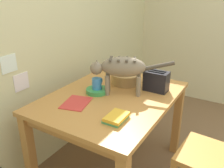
{
  "coord_description": "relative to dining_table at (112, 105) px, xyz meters",
  "views": [
    {
      "loc": [
        -1.39,
        0.21,
        1.58
      ],
      "look_at": [
        0.14,
        1.13,
        0.85
      ],
      "focal_mm": 38.51,
      "sensor_mm": 36.0,
      "label": 1
    }
  ],
  "objects": [
    {
      "name": "wall_rear",
      "position": [
        -0.14,
        0.67,
        0.59
      ],
      "size": [
        4.82,
        0.11,
        2.5
      ],
      "color": "beige",
      "rests_on": "ground_plane"
    },
    {
      "name": "magazine",
      "position": [
        -0.26,
        0.16,
        0.09
      ],
      "size": [
        0.28,
        0.24,
        0.01
      ],
      "primitive_type": "cube",
      "rotation": [
        0.0,
        0.0,
        0.26
      ],
      "color": "red",
      "rests_on": "dining_table"
    },
    {
      "name": "coffee_mug",
      "position": [
        -0.01,
        0.14,
        0.17
      ],
      "size": [
        0.12,
        0.08,
        0.09
      ],
      "color": "#3780C6",
      "rests_on": "saucer_bowl"
    },
    {
      "name": "wooden_chair_far",
      "position": [
        0.03,
        -0.84,
        -0.2
      ],
      "size": [
        0.45,
        0.45,
        0.95
      ],
      "rotation": [
        0.0,
        0.0,
        -0.08
      ],
      "color": "#BF8138",
      "rests_on": "ground_plane"
    },
    {
      "name": "book_stack",
      "position": [
        -0.32,
        -0.23,
        0.11
      ],
      "size": [
        0.18,
        0.13,
        0.04
      ],
      "color": "#489F5F",
      "rests_on": "dining_table"
    },
    {
      "name": "cat",
      "position": [
        0.07,
        -0.04,
        0.31
      ],
      "size": [
        0.34,
        0.61,
        0.32
      ],
      "rotation": [
        0.0,
        0.0,
        0.45
      ],
      "color": "#806F58",
      "rests_on": "dining_table"
    },
    {
      "name": "wicker_basket",
      "position": [
        0.3,
        0.03,
        0.14
      ],
      "size": [
        0.26,
        0.26,
        0.09
      ],
      "color": "tan",
      "rests_on": "dining_table"
    },
    {
      "name": "saucer_bowl",
      "position": [
        -0.02,
        0.14,
        0.11
      ],
      "size": [
        0.18,
        0.18,
        0.04
      ],
      "primitive_type": "cylinder",
      "color": "green",
      "rests_on": "dining_table"
    },
    {
      "name": "toaster",
      "position": [
        0.28,
        -0.27,
        0.18
      ],
      "size": [
        0.12,
        0.2,
        0.18
      ],
      "color": "black",
      "rests_on": "dining_table"
    },
    {
      "name": "dining_table",
      "position": [
        0.0,
        0.0,
        0.0
      ],
      "size": [
        1.22,
        0.93,
        0.75
      ],
      "color": "#BE7F3D",
      "rests_on": "ground_plane"
    }
  ]
}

